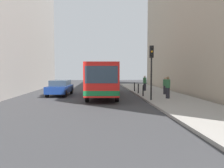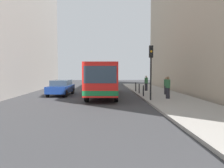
{
  "view_description": "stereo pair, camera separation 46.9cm",
  "coord_description": "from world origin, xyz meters",
  "px_view_note": "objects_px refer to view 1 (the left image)",
  "views": [
    {
      "loc": [
        -0.39,
        -18.54,
        2.35
      ],
      "look_at": [
        0.69,
        0.19,
        1.25
      ],
      "focal_mm": 35.65,
      "sensor_mm": 36.0,
      "label": 1
    },
    {
      "loc": [
        0.08,
        -18.56,
        2.35
      ],
      "look_at": [
        0.69,
        0.19,
        1.25
      ],
      "focal_mm": 35.65,
      "sensor_mm": 36.0,
      "label": 2
    }
  ],
  "objects_px": {
    "car_beside_bus": "(60,87)",
    "pedestrian_mid_sidewalk": "(165,86)",
    "traffic_light": "(151,62)",
    "pedestrian_near_signal": "(168,87)",
    "bollard_far": "(134,87)",
    "bus": "(103,78)",
    "bollard_mid": "(138,89)",
    "bollard_near": "(143,91)",
    "pedestrian_far_sidewalk": "(145,83)"
  },
  "relations": [
    {
      "from": "bus",
      "to": "bollard_near",
      "type": "relative_size",
      "value": 11.69
    },
    {
      "from": "traffic_light",
      "to": "pedestrian_far_sidewalk",
      "type": "distance_m",
      "value": 8.35
    },
    {
      "from": "traffic_light",
      "to": "pedestrian_far_sidewalk",
      "type": "xyz_separation_m",
      "value": [
        1.16,
        8.02,
        -2.02
      ]
    },
    {
      "from": "bollard_near",
      "to": "bollard_far",
      "type": "bearing_deg",
      "value": 90.0
    },
    {
      "from": "bollard_far",
      "to": "pedestrian_near_signal",
      "type": "bearing_deg",
      "value": -75.41
    },
    {
      "from": "traffic_light",
      "to": "bollard_mid",
      "type": "xyz_separation_m",
      "value": [
        -0.1,
        4.98,
        -2.38
      ]
    },
    {
      "from": "bollard_mid",
      "to": "pedestrian_near_signal",
      "type": "height_order",
      "value": "pedestrian_near_signal"
    },
    {
      "from": "pedestrian_near_signal",
      "to": "bollard_far",
      "type": "bearing_deg",
      "value": 10.83
    },
    {
      "from": "traffic_light",
      "to": "pedestrian_near_signal",
      "type": "distance_m",
      "value": 2.69
    },
    {
      "from": "bollard_mid",
      "to": "pedestrian_mid_sidewalk",
      "type": "xyz_separation_m",
      "value": [
        2.38,
        -0.94,
        0.33
      ]
    },
    {
      "from": "bus",
      "to": "pedestrian_far_sidewalk",
      "type": "bearing_deg",
      "value": -139.42
    },
    {
      "from": "bus",
      "to": "bollard_far",
      "type": "distance_m",
      "value": 4.83
    },
    {
      "from": "bus",
      "to": "pedestrian_mid_sidewalk",
      "type": "xyz_separation_m",
      "value": [
        5.87,
        -0.19,
        -0.77
      ]
    },
    {
      "from": "car_beside_bus",
      "to": "bollard_mid",
      "type": "height_order",
      "value": "car_beside_bus"
    },
    {
      "from": "car_beside_bus",
      "to": "pedestrian_far_sidewalk",
      "type": "xyz_separation_m",
      "value": [
        8.85,
        3.15,
        0.21
      ]
    },
    {
      "from": "pedestrian_near_signal",
      "to": "pedestrian_far_sidewalk",
      "type": "height_order",
      "value": "pedestrian_near_signal"
    },
    {
      "from": "bollard_mid",
      "to": "pedestrian_far_sidewalk",
      "type": "xyz_separation_m",
      "value": [
        1.26,
        3.04,
        0.36
      ]
    },
    {
      "from": "car_beside_bus",
      "to": "pedestrian_far_sidewalk",
      "type": "height_order",
      "value": "pedestrian_far_sidewalk"
    },
    {
      "from": "bollard_far",
      "to": "bollard_mid",
      "type": "bearing_deg",
      "value": -90.0
    },
    {
      "from": "bollard_mid",
      "to": "car_beside_bus",
      "type": "bearing_deg",
      "value": -179.15
    },
    {
      "from": "bus",
      "to": "bollard_mid",
      "type": "distance_m",
      "value": 3.74
    },
    {
      "from": "bollard_far",
      "to": "pedestrian_far_sidewalk",
      "type": "distance_m",
      "value": 1.47
    },
    {
      "from": "bollard_mid",
      "to": "traffic_light",
      "type": "bearing_deg",
      "value": -88.85
    },
    {
      "from": "pedestrian_far_sidewalk",
      "to": "bollard_near",
      "type": "bearing_deg",
      "value": 77.55
    },
    {
      "from": "car_beside_bus",
      "to": "pedestrian_near_signal",
      "type": "height_order",
      "value": "pedestrian_near_signal"
    },
    {
      "from": "car_beside_bus",
      "to": "bollard_near",
      "type": "height_order",
      "value": "car_beside_bus"
    },
    {
      "from": "bollard_mid",
      "to": "bollard_far",
      "type": "relative_size",
      "value": 1.0
    },
    {
      "from": "car_beside_bus",
      "to": "bollard_mid",
      "type": "relative_size",
      "value": 4.74
    },
    {
      "from": "car_beside_bus",
      "to": "pedestrian_mid_sidewalk",
      "type": "xyz_separation_m",
      "value": [
        9.97,
        -0.83,
        0.17
      ]
    },
    {
      "from": "pedestrian_near_signal",
      "to": "pedestrian_mid_sidewalk",
      "type": "relative_size",
      "value": 1.08
    },
    {
      "from": "bus",
      "to": "pedestrian_far_sidewalk",
      "type": "relative_size",
      "value": 6.59
    },
    {
      "from": "bollard_near",
      "to": "bollard_far",
      "type": "height_order",
      "value": "same"
    },
    {
      "from": "car_beside_bus",
      "to": "pedestrian_mid_sidewalk",
      "type": "relative_size",
      "value": 2.77
    },
    {
      "from": "traffic_light",
      "to": "bollard_far",
      "type": "height_order",
      "value": "traffic_light"
    },
    {
      "from": "bollard_mid",
      "to": "bollard_far",
      "type": "distance_m",
      "value": 2.39
    },
    {
      "from": "bollard_near",
      "to": "pedestrian_near_signal",
      "type": "height_order",
      "value": "pedestrian_near_signal"
    },
    {
      "from": "bus",
      "to": "bollard_mid",
      "type": "relative_size",
      "value": 11.69
    },
    {
      "from": "traffic_light",
      "to": "bollard_mid",
      "type": "relative_size",
      "value": 4.32
    },
    {
      "from": "car_beside_bus",
      "to": "bollard_far",
      "type": "xyz_separation_m",
      "value": [
        7.58,
        2.5,
        -0.16
      ]
    },
    {
      "from": "car_beside_bus",
      "to": "pedestrian_near_signal",
      "type": "xyz_separation_m",
      "value": [
        9.26,
        -3.94,
        0.25
      ]
    },
    {
      "from": "car_beside_bus",
      "to": "traffic_light",
      "type": "bearing_deg",
      "value": 151.05
    },
    {
      "from": "bus",
      "to": "bollard_mid",
      "type": "bearing_deg",
      "value": -165.86
    },
    {
      "from": "pedestrian_mid_sidewalk",
      "to": "bollard_near",
      "type": "bearing_deg",
      "value": 126.62
    },
    {
      "from": "car_beside_bus",
      "to": "bollard_far",
      "type": "distance_m",
      "value": 7.99
    },
    {
      "from": "car_beside_bus",
      "to": "pedestrian_near_signal",
      "type": "relative_size",
      "value": 2.56
    },
    {
      "from": "bus",
      "to": "car_beside_bus",
      "type": "bearing_deg",
      "value": -6.88
    },
    {
      "from": "traffic_light",
      "to": "bollard_far",
      "type": "distance_m",
      "value": 7.75
    },
    {
      "from": "bollard_near",
      "to": "bollard_mid",
      "type": "bearing_deg",
      "value": 90.0
    },
    {
      "from": "bollard_near",
      "to": "pedestrian_mid_sidewalk",
      "type": "bearing_deg",
      "value": 31.26
    },
    {
      "from": "bollard_far",
      "to": "pedestrian_near_signal",
      "type": "xyz_separation_m",
      "value": [
        1.68,
        -6.44,
        0.4
      ]
    }
  ]
}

